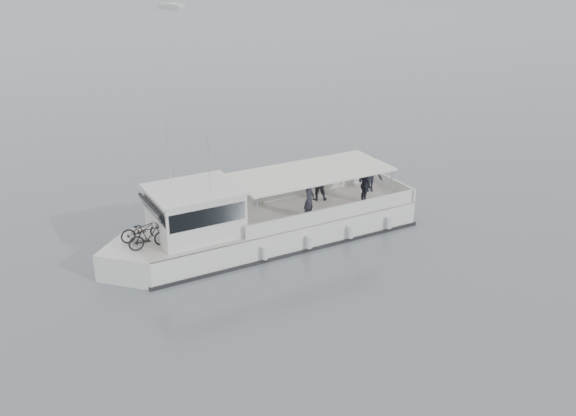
{
  "coord_description": "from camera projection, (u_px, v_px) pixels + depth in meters",
  "views": [
    {
      "loc": [
        2.64,
        -29.19,
        13.05
      ],
      "look_at": [
        5.14,
        -1.84,
        1.6
      ],
      "focal_mm": 40.0,
      "sensor_mm": 36.0,
      "label": 1
    }
  ],
  "objects": [
    {
      "name": "tour_boat",
      "position": [
        252.0,
        225.0,
        29.32
      ],
      "size": [
        14.78,
        8.88,
        6.42
      ],
      "rotation": [
        0.0,
        0.0,
        0.41
      ],
      "color": "silver",
      "rests_on": "ground"
    },
    {
      "name": "ground",
      "position": [
        181.0,
        227.0,
        31.63
      ],
      "size": [
        1400.0,
        1400.0,
        0.0
      ],
      "primitive_type": "plane",
      "color": "#525B61",
      "rests_on": "ground"
    }
  ]
}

